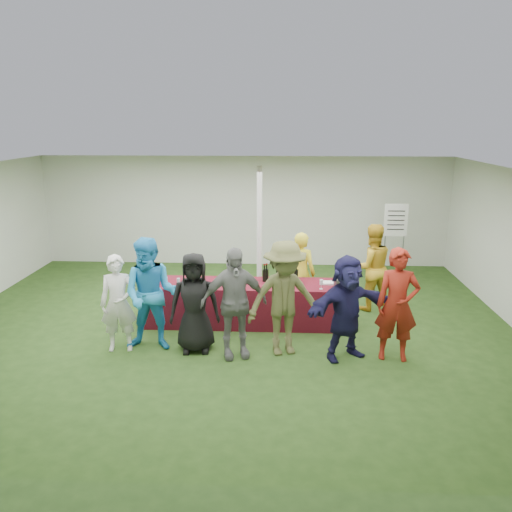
{
  "coord_description": "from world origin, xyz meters",
  "views": [
    {
      "loc": [
        0.9,
        -8.16,
        3.51
      ],
      "look_at": [
        0.49,
        0.16,
        1.25
      ],
      "focal_mm": 35.0,
      "sensor_mm": 36.0,
      "label": 1
    }
  ],
  "objects_px": {
    "wine_list_sign": "(395,226)",
    "customer_5": "(347,308)",
    "staff_pourer": "(300,273)",
    "customer_2": "(195,303)",
    "customer_3": "(234,303)",
    "customer_0": "(118,303)",
    "serving_table": "(245,303)",
    "dump_bucket": "(340,284)",
    "staff_back": "(371,267)",
    "customer_4": "(284,298)",
    "customer_1": "(151,295)",
    "customer_6": "(397,305)"
  },
  "relations": [
    {
      "from": "wine_list_sign",
      "to": "customer_5",
      "type": "relative_size",
      "value": 1.11
    },
    {
      "from": "staff_pourer",
      "to": "customer_2",
      "type": "relative_size",
      "value": 0.98
    },
    {
      "from": "wine_list_sign",
      "to": "customer_2",
      "type": "distance_m",
      "value": 5.18
    },
    {
      "from": "customer_2",
      "to": "customer_3",
      "type": "relative_size",
      "value": 0.92
    },
    {
      "from": "customer_0",
      "to": "staff_pourer",
      "type": "bearing_deg",
      "value": 21.55
    },
    {
      "from": "serving_table",
      "to": "customer_3",
      "type": "height_order",
      "value": "customer_3"
    },
    {
      "from": "customer_0",
      "to": "serving_table",
      "type": "bearing_deg",
      "value": 22.13
    },
    {
      "from": "dump_bucket",
      "to": "customer_2",
      "type": "distance_m",
      "value": 2.51
    },
    {
      "from": "staff_back",
      "to": "customer_4",
      "type": "relative_size",
      "value": 0.93
    },
    {
      "from": "customer_1",
      "to": "customer_4",
      "type": "distance_m",
      "value": 2.07
    },
    {
      "from": "dump_bucket",
      "to": "customer_0",
      "type": "bearing_deg",
      "value": -165.05
    },
    {
      "from": "wine_list_sign",
      "to": "staff_back",
      "type": "bearing_deg",
      "value": -116.2
    },
    {
      "from": "customer_4",
      "to": "customer_5",
      "type": "xyz_separation_m",
      "value": [
        0.93,
        -0.1,
        -0.09
      ]
    },
    {
      "from": "customer_4",
      "to": "customer_5",
      "type": "relative_size",
      "value": 1.11
    },
    {
      "from": "dump_bucket",
      "to": "customer_3",
      "type": "bearing_deg",
      "value": -148.04
    },
    {
      "from": "serving_table",
      "to": "customer_5",
      "type": "height_order",
      "value": "customer_5"
    },
    {
      "from": "serving_table",
      "to": "customer_0",
      "type": "bearing_deg",
      "value": -148.3
    },
    {
      "from": "staff_pourer",
      "to": "customer_5",
      "type": "height_order",
      "value": "customer_5"
    },
    {
      "from": "dump_bucket",
      "to": "customer_6",
      "type": "distance_m",
      "value": 1.27
    },
    {
      "from": "customer_0",
      "to": "customer_5",
      "type": "height_order",
      "value": "customer_5"
    },
    {
      "from": "wine_list_sign",
      "to": "customer_6",
      "type": "height_order",
      "value": "wine_list_sign"
    },
    {
      "from": "staff_pourer",
      "to": "customer_4",
      "type": "height_order",
      "value": "customer_4"
    },
    {
      "from": "customer_3",
      "to": "customer_6",
      "type": "bearing_deg",
      "value": -16.03
    },
    {
      "from": "staff_pourer",
      "to": "customer_0",
      "type": "bearing_deg",
      "value": 51.5
    },
    {
      "from": "serving_table",
      "to": "customer_6",
      "type": "bearing_deg",
      "value": -28.07
    },
    {
      "from": "customer_3",
      "to": "customer_0",
      "type": "bearing_deg",
      "value": 159.22
    },
    {
      "from": "staff_pourer",
      "to": "customer_5",
      "type": "xyz_separation_m",
      "value": [
        0.62,
        -1.84,
        0.03
      ]
    },
    {
      "from": "staff_pourer",
      "to": "customer_1",
      "type": "relative_size",
      "value": 0.86
    },
    {
      "from": "customer_6",
      "to": "customer_4",
      "type": "bearing_deg",
      "value": -178.07
    },
    {
      "from": "customer_6",
      "to": "customer_0",
      "type": "bearing_deg",
      "value": -175.86
    },
    {
      "from": "serving_table",
      "to": "customer_1",
      "type": "bearing_deg",
      "value": -141.46
    },
    {
      "from": "staff_back",
      "to": "customer_0",
      "type": "bearing_deg",
      "value": 13.84
    },
    {
      "from": "serving_table",
      "to": "customer_0",
      "type": "height_order",
      "value": "customer_0"
    },
    {
      "from": "wine_list_sign",
      "to": "customer_2",
      "type": "height_order",
      "value": "wine_list_sign"
    },
    {
      "from": "dump_bucket",
      "to": "wine_list_sign",
      "type": "bearing_deg",
      "value": 60.66
    },
    {
      "from": "customer_0",
      "to": "staff_back",
      "type": "bearing_deg",
      "value": 15.7
    },
    {
      "from": "dump_bucket",
      "to": "wine_list_sign",
      "type": "height_order",
      "value": "wine_list_sign"
    },
    {
      "from": "serving_table",
      "to": "dump_bucket",
      "type": "bearing_deg",
      "value": -7.6
    },
    {
      "from": "customer_6",
      "to": "serving_table",
      "type": "bearing_deg",
      "value": 157.43
    },
    {
      "from": "customer_0",
      "to": "customer_4",
      "type": "distance_m",
      "value": 2.58
    },
    {
      "from": "customer_3",
      "to": "customer_4",
      "type": "xyz_separation_m",
      "value": [
        0.76,
        0.13,
        0.04
      ]
    },
    {
      "from": "staff_back",
      "to": "customer_1",
      "type": "xyz_separation_m",
      "value": [
        -3.73,
        -1.93,
        0.07
      ]
    },
    {
      "from": "wine_list_sign",
      "to": "customer_1",
      "type": "height_order",
      "value": "customer_1"
    },
    {
      "from": "wine_list_sign",
      "to": "staff_back",
      "type": "distance_m",
      "value": 1.77
    },
    {
      "from": "customer_1",
      "to": "customer_2",
      "type": "height_order",
      "value": "customer_1"
    },
    {
      "from": "customer_1",
      "to": "customer_2",
      "type": "relative_size",
      "value": 1.14
    },
    {
      "from": "staff_pourer",
      "to": "customer_0",
      "type": "height_order",
      "value": "staff_pourer"
    },
    {
      "from": "customer_0",
      "to": "customer_5",
      "type": "distance_m",
      "value": 3.51
    },
    {
      "from": "staff_pourer",
      "to": "customer_5",
      "type": "bearing_deg",
      "value": 129.1
    },
    {
      "from": "staff_pourer",
      "to": "staff_back",
      "type": "relative_size",
      "value": 0.93
    }
  ]
}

